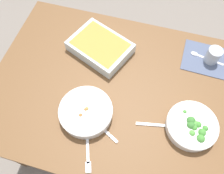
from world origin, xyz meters
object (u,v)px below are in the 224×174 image
(stew_bowl, at_px, (86,112))
(spoon_spare, at_px, (202,57))
(baking_dish, at_px, (100,47))
(spoon_by_stew, at_px, (99,125))
(fork_on_table, at_px, (88,154))
(broccoli_bowl, at_px, (192,126))
(drink_cup, at_px, (213,56))
(spoon_by_broccoli, at_px, (161,125))

(stew_bowl, distance_m, spoon_spare, 0.67)
(stew_bowl, distance_m, baking_dish, 0.37)
(spoon_by_stew, xyz_separation_m, fork_on_table, (-0.01, -0.14, -0.00))
(broccoli_bowl, height_order, spoon_by_stew, broccoli_bowl)
(stew_bowl, distance_m, broccoli_bowl, 0.47)
(fork_on_table, bearing_deg, spoon_spare, 56.90)
(fork_on_table, bearing_deg, baking_dish, 101.53)
(drink_cup, height_order, spoon_spare, drink_cup)
(drink_cup, bearing_deg, baking_dish, -170.49)
(drink_cup, bearing_deg, spoon_by_stew, -132.34)
(broccoli_bowl, height_order, spoon_by_broccoli, broccoli_bowl)
(broccoli_bowl, relative_size, baking_dish, 0.63)
(spoon_by_broccoli, height_order, fork_on_table, spoon_by_broccoli)
(spoon_by_stew, height_order, spoon_spare, same)
(fork_on_table, bearing_deg, stew_bowl, 110.45)
(baking_dish, distance_m, spoon_spare, 0.54)
(broccoli_bowl, height_order, drink_cup, drink_cup)
(spoon_by_stew, bearing_deg, baking_dish, 106.15)
(broccoli_bowl, xyz_separation_m, spoon_spare, (0.01, 0.40, -0.03))
(drink_cup, bearing_deg, spoon_by_broccoli, -113.53)
(stew_bowl, bearing_deg, spoon_spare, 44.26)
(spoon_by_broccoli, bearing_deg, drink_cup, 66.47)
(baking_dish, bearing_deg, spoon_by_stew, -73.85)
(drink_cup, xyz_separation_m, spoon_by_stew, (-0.45, -0.50, -0.03))
(broccoli_bowl, relative_size, spoon_by_broccoli, 1.29)
(spoon_by_broccoli, bearing_deg, fork_on_table, -142.59)
(spoon_spare, height_order, fork_on_table, spoon_spare)
(stew_bowl, bearing_deg, spoon_by_broccoli, 6.75)
(stew_bowl, xyz_separation_m, spoon_spare, (0.48, 0.47, -0.03))
(baking_dish, bearing_deg, spoon_by_broccoli, -40.10)
(drink_cup, distance_m, spoon_spare, 0.05)
(drink_cup, relative_size, fork_on_table, 0.49)
(stew_bowl, height_order, spoon_by_stew, stew_bowl)
(drink_cup, relative_size, spoon_by_broccoli, 0.48)
(stew_bowl, distance_m, spoon_by_broccoli, 0.34)
(stew_bowl, bearing_deg, drink_cup, 41.35)
(spoon_by_stew, relative_size, spoon_by_broccoli, 0.94)
(spoon_by_stew, bearing_deg, stew_bowl, 152.88)
(stew_bowl, height_order, spoon_by_broccoli, stew_bowl)
(broccoli_bowl, xyz_separation_m, spoon_by_stew, (-0.40, -0.10, -0.03))
(baking_dish, height_order, fork_on_table, baking_dish)
(drink_cup, xyz_separation_m, spoon_spare, (-0.04, 0.01, -0.03))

